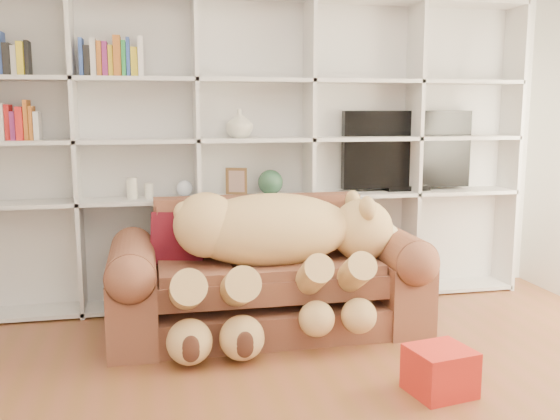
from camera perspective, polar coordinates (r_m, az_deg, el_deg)
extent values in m
cube|color=silver|center=(5.04, -2.78, 7.12)|extent=(5.00, 0.02, 2.70)
cube|color=silver|center=(5.02, -2.71, 5.40)|extent=(4.40, 0.03, 2.40)
cube|color=silver|center=(4.82, -18.12, 4.79)|extent=(0.03, 0.35, 2.40)
cube|color=silver|center=(4.80, -7.59, 5.16)|extent=(0.03, 0.35, 2.40)
cube|color=silver|center=(4.95, 2.65, 5.35)|extent=(0.03, 0.35, 2.40)
cube|color=silver|center=(5.25, 12.03, 5.38)|extent=(0.03, 0.35, 2.40)
cube|color=silver|center=(5.66, 20.23, 5.28)|extent=(0.03, 0.35, 2.40)
cube|color=silver|center=(5.08, -2.30, -8.02)|extent=(4.40, 0.35, 0.03)
cube|color=silver|center=(4.90, -2.37, 1.18)|extent=(4.40, 0.35, 0.03)
cube|color=silver|center=(4.85, -2.40, 6.45)|extent=(4.40, 0.35, 0.03)
cube|color=silver|center=(4.85, -2.44, 11.77)|extent=(4.40, 0.35, 0.03)
cube|color=brown|center=(4.43, -1.11, -9.56)|extent=(2.05, 0.83, 0.21)
cube|color=brown|center=(4.32, -1.08, -5.61)|extent=(1.52, 0.68, 0.29)
cube|color=brown|center=(4.64, -1.99, -1.97)|extent=(1.52, 0.19, 0.54)
cube|color=brown|center=(4.31, -13.27, -8.11)|extent=(0.31, 0.93, 0.54)
cube|color=brown|center=(4.64, 10.14, -6.77)|extent=(0.31, 0.93, 0.54)
cylinder|color=brown|center=(4.24, -13.41, -4.66)|extent=(0.31, 0.88, 0.31)
cylinder|color=brown|center=(4.57, 10.23, -3.54)|extent=(0.31, 0.88, 0.31)
ellipsoid|color=tan|center=(4.23, -0.87, -1.81)|extent=(1.15, 0.55, 0.50)
sphere|color=tan|center=(4.16, -6.76, -1.37)|extent=(0.44, 0.44, 0.44)
sphere|color=tan|center=(4.41, 7.50, -1.83)|extent=(0.44, 0.44, 0.44)
sphere|color=#F8E0A3|center=(4.48, 9.52, -2.48)|extent=(0.22, 0.22, 0.22)
sphere|color=#3F2116|center=(4.51, 10.51, -2.55)|extent=(0.07, 0.07, 0.07)
ellipsoid|color=tan|center=(4.23, 7.99, 0.14)|extent=(0.10, 0.17, 0.17)
ellipsoid|color=tan|center=(4.51, 6.66, 0.75)|extent=(0.10, 0.17, 0.17)
sphere|color=tan|center=(4.13, -8.70, -0.22)|extent=(0.15, 0.15, 0.15)
cylinder|color=tan|center=(4.04, 2.80, -6.26)|extent=(0.19, 0.53, 0.39)
cylinder|color=tan|center=(4.11, 6.55, -6.01)|extent=(0.19, 0.53, 0.39)
cylinder|color=tan|center=(3.93, -8.55, -7.41)|extent=(0.22, 0.61, 0.45)
cylinder|color=tan|center=(3.96, -3.93, -7.20)|extent=(0.22, 0.61, 0.45)
sphere|color=tan|center=(3.95, 3.41, -9.95)|extent=(0.23, 0.23, 0.23)
sphere|color=tan|center=(4.03, 7.27, -9.62)|extent=(0.23, 0.23, 0.23)
sphere|color=tan|center=(3.85, -8.29, -11.79)|extent=(0.28, 0.28, 0.28)
sphere|color=tan|center=(3.88, -3.52, -11.54)|extent=(0.28, 0.28, 0.28)
cube|color=maroon|center=(4.41, -9.27, -2.62)|extent=(0.40, 0.29, 0.38)
cube|color=red|center=(3.61, 14.41, -14.06)|extent=(0.37, 0.35, 0.26)
cube|color=black|center=(5.28, 11.53, 5.45)|extent=(1.11, 0.08, 0.63)
cube|color=black|center=(5.31, 11.42, 2.02)|extent=(0.37, 0.18, 0.04)
cube|color=brown|center=(4.86, -4.01, 2.64)|extent=(0.16, 0.08, 0.21)
sphere|color=#2A5238|center=(4.90, -0.88, 2.55)|extent=(0.20, 0.20, 0.20)
cylinder|color=silver|center=(4.82, -13.37, 1.94)|extent=(0.08, 0.08, 0.16)
cylinder|color=silver|center=(4.82, -11.89, 1.73)|extent=(0.08, 0.08, 0.12)
sphere|color=white|center=(4.82, -8.72, 1.97)|extent=(0.13, 0.13, 0.13)
imported|color=beige|center=(4.83, -3.73, 7.90)|extent=(0.22, 0.22, 0.22)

